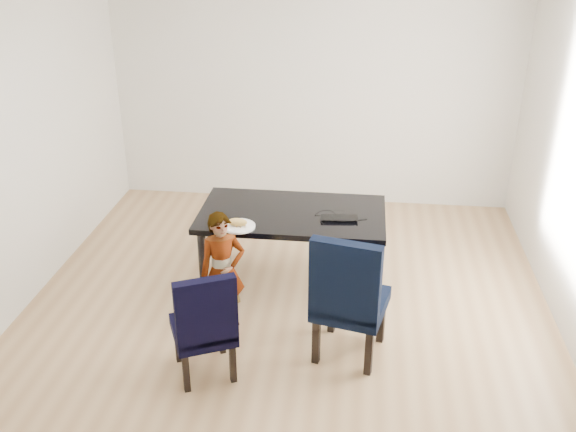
# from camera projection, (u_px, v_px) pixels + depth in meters

# --- Properties ---
(floor) EXTENTS (4.50, 5.00, 0.01)m
(floor) POSITION_uv_depth(u_px,v_px,m) (285.00, 317.00, 5.41)
(floor) COLOR tan
(floor) RESTS_ON ground
(wall_back) EXTENTS (4.50, 0.01, 2.70)m
(wall_back) POSITION_uv_depth(u_px,v_px,m) (313.00, 86.00, 7.08)
(wall_back) COLOR silver
(wall_back) RESTS_ON ground
(wall_front) EXTENTS (4.50, 0.01, 2.70)m
(wall_front) POSITION_uv_depth(u_px,v_px,m) (208.00, 390.00, 2.59)
(wall_front) COLOR white
(wall_front) RESTS_ON ground
(wall_left) EXTENTS (0.01, 5.00, 2.70)m
(wall_left) POSITION_uv_depth(u_px,v_px,m) (3.00, 155.00, 5.08)
(wall_left) COLOR white
(wall_left) RESTS_ON ground
(dining_table) EXTENTS (1.60, 0.90, 0.75)m
(dining_table) POSITION_uv_depth(u_px,v_px,m) (292.00, 250.00, 5.70)
(dining_table) COLOR black
(dining_table) RESTS_ON floor
(chair_left) EXTENTS (0.57, 0.58, 0.89)m
(chair_left) POSITION_uv_depth(u_px,v_px,m) (203.00, 321.00, 4.59)
(chair_left) COLOR black
(chair_left) RESTS_ON floor
(chair_right) EXTENTS (0.61, 0.63, 1.06)m
(chair_right) POSITION_uv_depth(u_px,v_px,m) (351.00, 293.00, 4.77)
(chair_right) COLOR black
(chair_right) RESTS_ON floor
(child) EXTENTS (0.43, 0.36, 1.00)m
(child) POSITION_uv_depth(u_px,v_px,m) (223.00, 271.00, 5.11)
(child) COLOR #FF5F15
(child) RESTS_ON floor
(plate) EXTENTS (0.29, 0.29, 0.02)m
(plate) POSITION_uv_depth(u_px,v_px,m) (239.00, 226.00, 5.27)
(plate) COLOR white
(plate) RESTS_ON dining_table
(sandwich) EXTENTS (0.17, 0.10, 0.07)m
(sandwich) POSITION_uv_depth(u_px,v_px,m) (237.00, 222.00, 5.24)
(sandwich) COLOR #C19545
(sandwich) RESTS_ON plate
(laptop) EXTENTS (0.33, 0.22, 0.02)m
(laptop) POSITION_uv_depth(u_px,v_px,m) (339.00, 216.00, 5.43)
(laptop) COLOR black
(laptop) RESTS_ON dining_table
(cable_tangle) EXTENTS (0.20, 0.20, 0.01)m
(cable_tangle) POSITION_uv_depth(u_px,v_px,m) (329.00, 221.00, 5.37)
(cable_tangle) COLOR black
(cable_tangle) RESTS_ON dining_table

